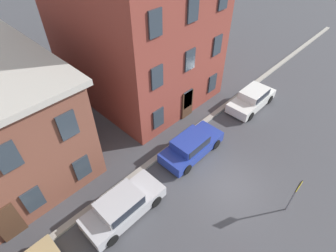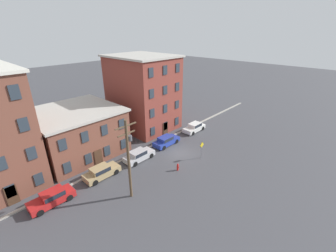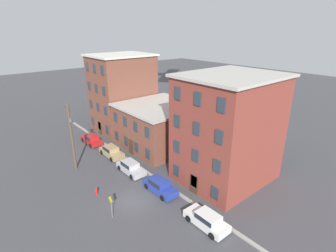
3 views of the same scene
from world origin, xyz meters
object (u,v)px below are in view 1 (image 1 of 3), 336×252
at_px(car_silver, 122,205).
at_px(car_blue, 191,145).
at_px(car_white, 252,98).
at_px(caution_sign, 296,191).

xyz_separation_m(car_silver, car_blue, (5.69, 0.23, 0.00)).
relative_size(car_white, caution_sign, 1.72).
bearing_deg(car_silver, car_blue, 2.33).
relative_size(car_silver, caution_sign, 1.72).
bearing_deg(car_white, car_silver, -179.51).
height_order(car_white, caution_sign, caution_sign).
height_order(car_silver, caution_sign, caution_sign).
distance_m(car_silver, car_blue, 5.69).
bearing_deg(caution_sign, car_blue, 94.19).
bearing_deg(car_white, caution_sign, -137.33).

